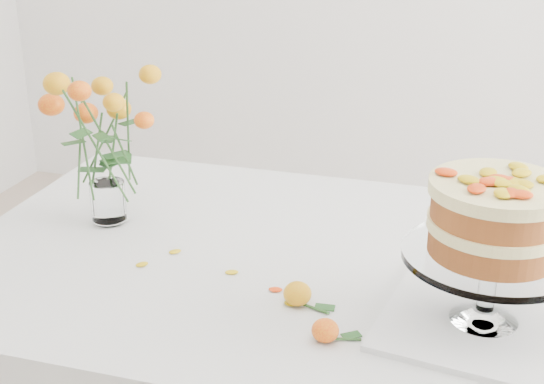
# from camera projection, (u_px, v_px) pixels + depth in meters

# --- Properties ---
(table) EXTENTS (1.43, 0.93, 0.76)m
(table) POSITION_uv_depth(u_px,v_px,m) (304.00, 294.00, 1.55)
(table) COLOR tan
(table) RESTS_ON ground
(napkin) EXTENTS (0.37, 0.37, 0.01)m
(napkin) POSITION_uv_depth(u_px,v_px,m) (483.00, 322.00, 1.29)
(napkin) COLOR white
(napkin) RESTS_ON table
(cake_stand) EXTENTS (0.29, 0.29, 0.26)m
(cake_stand) POSITION_uv_depth(u_px,v_px,m) (495.00, 225.00, 1.22)
(cake_stand) COLOR white
(cake_stand) RESTS_ON napkin
(rose_vase) EXTENTS (0.28, 0.28, 0.38)m
(rose_vase) POSITION_uv_depth(u_px,v_px,m) (101.00, 125.00, 1.59)
(rose_vase) COLOR white
(rose_vase) RESTS_ON table
(loose_rose_near) EXTENTS (0.09, 0.05, 0.04)m
(loose_rose_near) POSITION_uv_depth(u_px,v_px,m) (298.00, 294.00, 1.34)
(loose_rose_near) COLOR gold
(loose_rose_near) RESTS_ON table
(loose_rose_far) EXTENTS (0.08, 0.05, 0.04)m
(loose_rose_far) POSITION_uv_depth(u_px,v_px,m) (325.00, 331.00, 1.24)
(loose_rose_far) COLOR red
(loose_rose_far) RESTS_ON table
(stray_petal_a) EXTENTS (0.03, 0.02, 0.00)m
(stray_petal_a) POSITION_uv_depth(u_px,v_px,m) (232.00, 272.00, 1.46)
(stray_petal_a) COLOR gold
(stray_petal_a) RESTS_ON table
(stray_petal_b) EXTENTS (0.03, 0.02, 0.00)m
(stray_petal_b) POSITION_uv_depth(u_px,v_px,m) (276.00, 290.00, 1.40)
(stray_petal_b) COLOR gold
(stray_petal_b) RESTS_ON table
(stray_petal_c) EXTENTS (0.03, 0.02, 0.00)m
(stray_petal_c) POSITION_uv_depth(u_px,v_px,m) (291.00, 304.00, 1.35)
(stray_petal_c) COLOR gold
(stray_petal_c) RESTS_ON table
(stray_petal_d) EXTENTS (0.03, 0.02, 0.00)m
(stray_petal_d) POSITION_uv_depth(u_px,v_px,m) (175.00, 252.00, 1.54)
(stray_petal_d) COLOR gold
(stray_petal_d) RESTS_ON table
(stray_petal_e) EXTENTS (0.03, 0.02, 0.00)m
(stray_petal_e) POSITION_uv_depth(u_px,v_px,m) (142.00, 264.00, 1.49)
(stray_petal_e) COLOR gold
(stray_petal_e) RESTS_ON table
(stray_petal_f) EXTENTS (0.03, 0.02, 0.00)m
(stray_petal_f) POSITION_uv_depth(u_px,v_px,m) (455.00, 299.00, 1.36)
(stray_petal_f) COLOR gold
(stray_petal_f) RESTS_ON table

